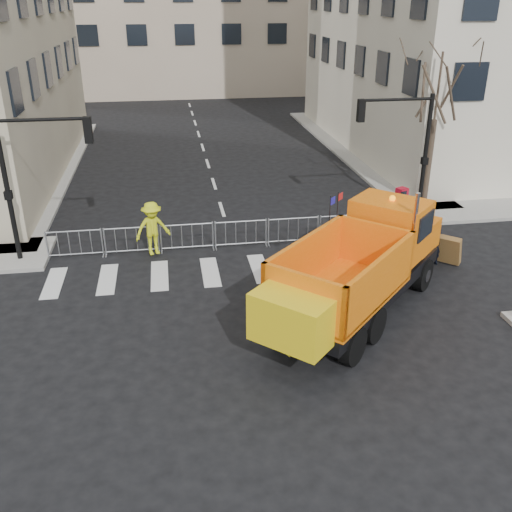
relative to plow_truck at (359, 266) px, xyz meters
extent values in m
plane|color=black|center=(-3.09, -1.78, -1.68)|extent=(120.00, 120.00, 0.00)
cube|color=gray|center=(-3.09, 6.72, -1.61)|extent=(64.00, 5.00, 0.15)
cylinder|color=black|center=(-11.09, 5.72, 1.02)|extent=(0.18, 0.18, 5.40)
cylinder|color=black|center=(5.41, 7.72, 1.02)|extent=(0.18, 0.18, 5.40)
cube|color=black|center=(0.16, 0.16, -0.74)|extent=(6.66, 6.74, 0.45)
cylinder|color=black|center=(1.22, 2.75, -1.14)|extent=(1.02, 1.03, 1.10)
cylinder|color=black|center=(2.72, 1.29, -1.14)|extent=(1.02, 1.03, 1.10)
cylinder|color=black|center=(-1.50, -0.03, -1.14)|extent=(1.02, 1.03, 1.10)
cylinder|color=black|center=(0.00, -1.50, -1.14)|extent=(1.02, 1.03, 1.10)
cylinder|color=black|center=(-2.40, -0.96, -1.14)|extent=(1.02, 1.03, 1.10)
cylinder|color=black|center=(-0.90, -2.43, -1.14)|extent=(1.02, 1.03, 1.10)
cube|color=orange|center=(2.39, 2.45, -0.04)|extent=(2.61, 2.61, 1.00)
cube|color=orange|center=(1.48, 1.52, 0.56)|extent=(2.76, 2.74, 1.80)
cylinder|color=silver|center=(1.71, 0.25, 0.91)|extent=(0.14, 0.14, 2.39)
cube|color=orange|center=(-0.82, -0.84, 0.31)|extent=(4.85, 4.88, 1.65)
cube|color=yellow|center=(-2.70, -2.77, 0.01)|extent=(2.12, 2.11, 1.30)
cube|color=brown|center=(3.57, 3.66, -1.04)|extent=(2.69, 2.64, 1.12)
imported|color=black|center=(3.91, 3.08, -0.77)|extent=(0.71, 0.50, 1.83)
imported|color=black|center=(3.91, 5.18, -0.89)|extent=(0.89, 0.76, 1.59)
imported|color=black|center=(3.91, 4.64, -0.84)|extent=(1.00, 0.97, 1.68)
imported|color=#CFD719|center=(-6.15, 5.32, -0.51)|extent=(1.49, 1.14, 2.04)
cube|color=red|center=(4.79, 8.25, -0.98)|extent=(0.57, 0.54, 1.10)
camera|label=1|loc=(-5.47, -14.65, 7.34)|focal=40.00mm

